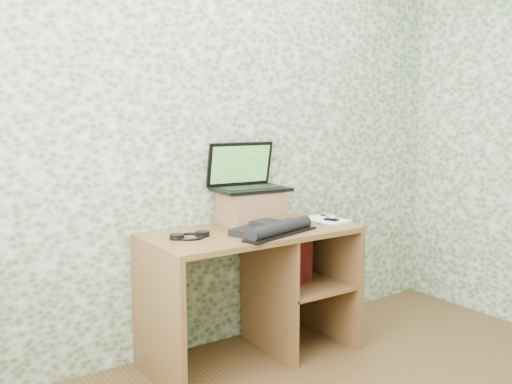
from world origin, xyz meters
TOP-DOWN VIEW (x-y plane):
  - wall_back at (0.00, 1.75)m, footprint 3.50×0.00m
  - desk at (0.08, 1.47)m, footprint 1.20×0.60m
  - riser at (0.09, 1.58)m, footprint 0.36×0.30m
  - laptop at (0.09, 1.63)m, footprint 0.44×0.33m
  - keyboard at (0.06, 1.32)m, footprint 0.54×0.40m
  - headphones at (-0.38, 1.47)m, footprint 0.22×0.17m
  - notepad at (0.52, 1.41)m, footprint 0.21×0.29m
  - mouse at (0.53, 1.36)m, footprint 0.08×0.10m
  - pen at (0.58, 1.45)m, footprint 0.03×0.14m
  - red_box at (0.29, 1.44)m, footprint 0.25×0.10m

SIDE VIEW (x-z plane):
  - desk at x=0.08m, z-range 0.11..0.86m
  - red_box at x=0.29m, z-range 0.39..0.69m
  - notepad at x=0.52m, z-range 0.75..0.76m
  - headphones at x=-0.38m, z-range 0.75..0.77m
  - pen at x=0.58m, z-range 0.76..0.77m
  - keyboard at x=0.06m, z-range 0.74..0.81m
  - mouse at x=0.53m, z-range 0.76..0.79m
  - riser at x=0.09m, z-range 0.75..0.95m
  - laptop at x=0.09m, z-range 0.88..1.16m
  - wall_back at x=0.00m, z-range -0.45..3.05m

